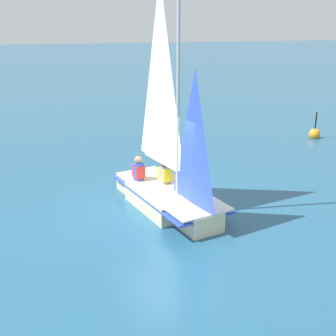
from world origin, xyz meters
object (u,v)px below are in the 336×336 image
object	(u,v)px
sailor_helm	(165,177)
sailor_crew	(138,175)
sailboat_main	(168,180)
buoy_marker	(314,134)

from	to	relation	value
sailor_helm	sailor_crew	bearing A→B (deg)	-137.35
sailor_crew	sailor_helm	bearing A→B (deg)	42.65
sailboat_main	sailor_crew	world-z (taller)	sailboat_main
sailboat_main	buoy_marker	distance (m)	9.77
sailboat_main	buoy_marker	bearing A→B (deg)	110.04
sailboat_main	buoy_marker	world-z (taller)	sailboat_main
sailboat_main	sailor_crew	bearing A→B (deg)	-162.86
sailor_crew	buoy_marker	bearing A→B (deg)	103.47
sailor_crew	buoy_marker	xyz separation A→B (m)	(-9.21, -3.21, -0.44)
sailor_helm	sailor_crew	world-z (taller)	sailor_helm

